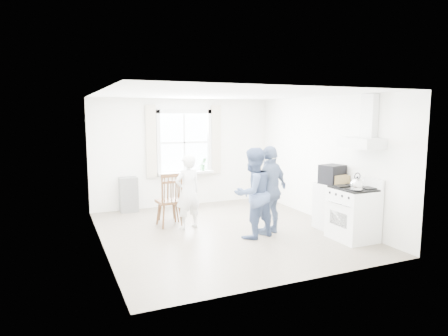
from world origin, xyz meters
The scene contains 15 objects.
room_shell centered at (0.00, 0.00, 1.30)m, with size 4.62×5.12×2.64m.
window_assembly centered at (0.00, 2.45, 1.46)m, with size 1.88×0.24×1.70m.
range_hood centered at (2.07, -1.35, 1.90)m, with size 0.45×0.76×0.94m.
shelf_unit centered at (-1.40, 2.33, 0.40)m, with size 0.40×0.30×0.80m, color slate.
gas_stove centered at (1.91, -1.35, 0.48)m, with size 0.68×0.76×1.12m.
kettle centered at (1.77, -1.57, 1.05)m, with size 0.22×0.22×0.31m.
low_cabinet centered at (1.98, -0.65, 0.45)m, with size 0.50×0.55×0.90m, color silver.
stereo_stack centered at (1.98, -0.65, 1.08)m, with size 0.48×0.45×0.37m.
cardboard_box centered at (2.03, -0.83, 1.00)m, with size 0.30×0.21×0.19m, color olive.
windsor_chair_a centered at (-0.78, 1.07, 0.55)m, with size 0.38×0.38×0.90m.
windsor_chair_b centered at (-0.85, 0.72, 0.67)m, with size 0.49×0.48×1.10m.
person_left centered at (-0.57, 0.50, 0.73)m, with size 0.53×0.53×1.47m, color white.
person_mid centered at (0.33, -0.51, 0.82)m, with size 0.80×0.80×1.65m, color #465983.
person_right centered at (0.74, -0.44, 0.83)m, with size 0.98×0.98×1.66m, color navy.
potted_plant centered at (0.45, 2.36, 1.01)m, with size 0.17×0.17×0.32m, color #316F37.
Camera 1 is at (-2.97, -6.80, 2.25)m, focal length 32.00 mm.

